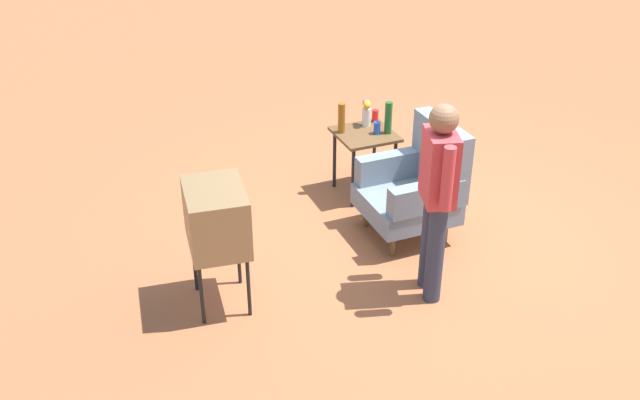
{
  "coord_description": "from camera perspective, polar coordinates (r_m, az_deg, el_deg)",
  "views": [
    {
      "loc": [
        4.76,
        -3.02,
        3.62
      ],
      "look_at": [
        -0.05,
        -1.03,
        0.65
      ],
      "focal_mm": 41.02,
      "sensor_mm": 36.0,
      "label": 1
    }
  ],
  "objects": [
    {
      "name": "person_standing",
      "position": [
        5.6,
        9.15,
        0.7
      ],
      "size": [
        0.55,
        0.32,
        1.64
      ],
      "color": "#2D3347",
      "rests_on": "ground"
    },
    {
      "name": "ground_plane",
      "position": [
        6.69,
        8.33,
        -3.36
      ],
      "size": [
        60.0,
        60.0,
        0.0
      ],
      "primitive_type": "plane",
      "color": "#A05B38"
    },
    {
      "name": "soda_can_blue",
      "position": [
        7.13,
        4.47,
        5.63
      ],
      "size": [
        0.07,
        0.07,
        0.12
      ],
      "primitive_type": "cylinder",
      "color": "blue",
      "rests_on": "side_table"
    },
    {
      "name": "bottle_wine_green",
      "position": [
        7.11,
        5.35,
        6.41
      ],
      "size": [
        0.07,
        0.07,
        0.32
      ],
      "primitive_type": "cylinder",
      "color": "#1E5623",
      "rests_on": "side_table"
    },
    {
      "name": "soda_can_red",
      "position": [
        7.4,
        4.33,
        6.58
      ],
      "size": [
        0.07,
        0.07,
        0.12
      ],
      "primitive_type": "cylinder",
      "color": "red",
      "rests_on": "side_table"
    },
    {
      "name": "side_table",
      "position": [
        7.2,
        3.51,
        4.53
      ],
      "size": [
        0.56,
        0.56,
        0.66
      ],
      "color": "black",
      "rests_on": "ground"
    },
    {
      "name": "armchair",
      "position": [
        6.6,
        7.61,
        1.22
      ],
      "size": [
        0.78,
        0.78,
        1.06
      ],
      "color": "brown",
      "rests_on": "ground"
    },
    {
      "name": "bottle_tall_amber",
      "position": [
        7.1,
        1.69,
        6.41
      ],
      "size": [
        0.07,
        0.07,
        0.3
      ],
      "primitive_type": "cylinder",
      "color": "brown",
      "rests_on": "side_table"
    },
    {
      "name": "tv_on_stand",
      "position": [
        5.54,
        -8.07,
        -1.42
      ],
      "size": [
        0.65,
        0.51,
        1.03
      ],
      "color": "black",
      "rests_on": "ground"
    },
    {
      "name": "flower_vase",
      "position": [
        7.26,
        3.65,
        6.89
      ],
      "size": [
        0.14,
        0.1,
        0.27
      ],
      "color": "silver",
      "rests_on": "side_table"
    }
  ]
}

